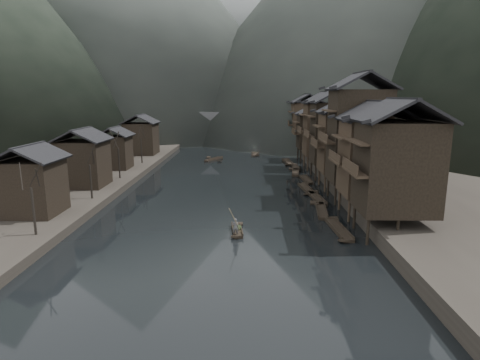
{
  "coord_description": "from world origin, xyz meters",
  "views": [
    {
      "loc": [
        2.86,
        -46.19,
        13.81
      ],
      "look_at": [
        1.94,
        7.01,
        2.5
      ],
      "focal_mm": 30.0,
      "sensor_mm": 36.0,
      "label": 1
    }
  ],
  "objects": [
    {
      "name": "hills",
      "position": [
        5.73,
        168.53,
        55.24
      ],
      "size": [
        320.0,
        380.0,
        121.05
      ],
      "color": "black",
      "rests_on": "ground"
    },
    {
      "name": "water",
      "position": [
        0.0,
        0.0,
        0.0
      ],
      "size": [
        300.0,
        300.0,
        0.0
      ],
      "primitive_type": "plane",
      "color": "black",
      "rests_on": "ground"
    },
    {
      "name": "stone_bridge",
      "position": [
        -0.0,
        72.0,
        5.11
      ],
      "size": [
        40.0,
        6.0,
        9.0
      ],
      "color": "#4C4C4F",
      "rests_on": "ground"
    },
    {
      "name": "moored_sampans",
      "position": [
        12.0,
        14.94,
        0.2
      ],
      "size": [
        2.95,
        50.49,
        0.47
      ],
      "color": "black",
      "rests_on": "water"
    },
    {
      "name": "left_bank",
      "position": [
        -35.0,
        40.0,
        0.6
      ],
      "size": [
        40.0,
        200.0,
        1.2
      ],
      "primitive_type": "cube",
      "color": "#2D2823",
      "rests_on": "ground"
    },
    {
      "name": "hero_sampan",
      "position": [
        1.89,
        -6.99,
        0.2
      ],
      "size": [
        1.29,
        4.56,
        0.43
      ],
      "color": "black",
      "rests_on": "water"
    },
    {
      "name": "bamboo_pole",
      "position": [
        1.95,
        -8.56,
        4.14
      ],
      "size": [
        1.64,
        1.78,
        3.91
      ],
      "primitive_type": "cylinder",
      "rotation": [
        0.54,
        0.0,
        -0.74
      ],
      "color": "#8C7A51",
      "rests_on": "boatman"
    },
    {
      "name": "right_bank",
      "position": [
        35.0,
        40.0,
        0.9
      ],
      "size": [
        40.0,
        200.0,
        1.8
      ],
      "primitive_type": "cube",
      "color": "#2D2823",
      "rests_on": "ground"
    },
    {
      "name": "midriver_boats",
      "position": [
        0.02,
        43.22,
        0.2
      ],
      "size": [
        12.16,
        13.68,
        0.45
      ],
      "color": "black",
      "rests_on": "water"
    },
    {
      "name": "left_houses",
      "position": [
        -20.5,
        20.12,
        5.66
      ],
      "size": [
        8.1,
        53.2,
        8.73
      ],
      "color": "black",
      "rests_on": "left_bank"
    },
    {
      "name": "boatman",
      "position": [
        1.75,
        -8.56,
        1.31
      ],
      "size": [
        0.66,
        0.45,
        1.75
      ],
      "primitive_type": "imported",
      "rotation": [
        0.0,
        0.0,
        3.19
      ],
      "color": "#505052",
      "rests_on": "hero_sampan"
    },
    {
      "name": "stilt_houses",
      "position": [
        17.28,
        18.77,
        8.93
      ],
      "size": [
        9.0,
        67.6,
        16.88
      ],
      "color": "black",
      "rests_on": "ground"
    },
    {
      "name": "cargo_heap",
      "position": [
        1.91,
        -6.78,
        0.73
      ],
      "size": [
        0.99,
        1.3,
        0.6
      ],
      "primitive_type": "ellipsoid",
      "color": "black",
      "rests_on": "hero_sampan"
    },
    {
      "name": "bare_trees",
      "position": [
        -17.0,
        10.53,
        6.08
      ],
      "size": [
        3.38,
        44.06,
        6.75
      ],
      "color": "black",
      "rests_on": "left_bank"
    }
  ]
}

